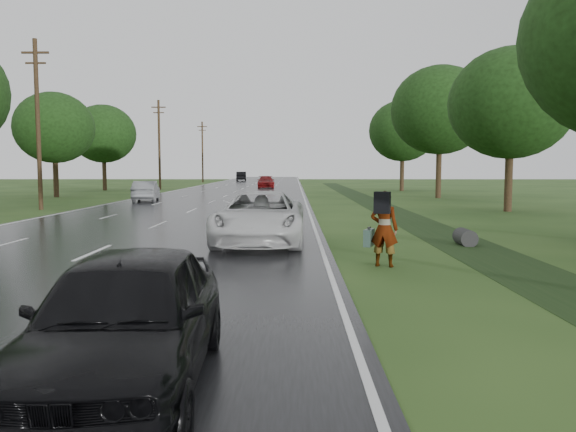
# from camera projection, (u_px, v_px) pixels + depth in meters

# --- Properties ---
(road) EXTENTS (14.00, 180.00, 0.04)m
(road) POSITION_uv_depth(u_px,v_px,m) (232.00, 194.00, 53.32)
(road) COLOR black
(road) RESTS_ON ground
(edge_stripe_east) EXTENTS (0.12, 180.00, 0.01)m
(edge_stripe_east) POSITION_uv_depth(u_px,v_px,m) (303.00, 193.00, 53.25)
(edge_stripe_east) COLOR silver
(edge_stripe_east) RESTS_ON road
(edge_stripe_west) EXTENTS (0.12, 180.00, 0.01)m
(edge_stripe_west) POSITION_uv_depth(u_px,v_px,m) (161.00, 193.00, 53.38)
(edge_stripe_west) COLOR silver
(edge_stripe_west) RESTS_ON road
(center_line) EXTENTS (0.12, 180.00, 0.01)m
(center_line) POSITION_uv_depth(u_px,v_px,m) (232.00, 193.00, 53.32)
(center_line) COLOR silver
(center_line) RESTS_ON road
(drainage_ditch) EXTENTS (2.20, 120.00, 0.56)m
(drainage_ditch) POSITION_uv_depth(u_px,v_px,m) (410.00, 219.00, 27.02)
(drainage_ditch) COLOR black
(drainage_ditch) RESTS_ON ground
(utility_pole_mid) EXTENTS (1.60, 0.26, 10.00)m
(utility_pole_mid) POSITION_uv_depth(u_px,v_px,m) (38.00, 122.00, 33.04)
(utility_pole_mid) COLOR #331F14
(utility_pole_mid) RESTS_ON ground
(utility_pole_far) EXTENTS (1.60, 0.26, 10.00)m
(utility_pole_far) POSITION_uv_depth(u_px,v_px,m) (159.00, 143.00, 62.92)
(utility_pole_far) COLOR #331F14
(utility_pole_far) RESTS_ON ground
(utility_pole_distant) EXTENTS (1.60, 0.26, 10.00)m
(utility_pole_distant) POSITION_uv_depth(u_px,v_px,m) (202.00, 151.00, 92.81)
(utility_pole_distant) COLOR #331F14
(utility_pole_distant) RESTS_ON ground
(tree_east_c) EXTENTS (7.00, 7.00, 9.29)m
(tree_east_c) POSITION_uv_depth(u_px,v_px,m) (511.00, 103.00, 31.69)
(tree_east_c) COLOR #331F14
(tree_east_c) RESTS_ON ground
(tree_east_d) EXTENTS (8.00, 8.00, 10.76)m
(tree_east_d) POSITION_uv_depth(u_px,v_px,m) (440.00, 110.00, 45.55)
(tree_east_d) COLOR #331F14
(tree_east_d) RESTS_ON ground
(tree_east_f) EXTENTS (7.20, 7.20, 9.62)m
(tree_east_f) POSITION_uv_depth(u_px,v_px,m) (403.00, 131.00, 59.57)
(tree_east_f) COLOR #331F14
(tree_east_f) RESTS_ON ground
(tree_west_d) EXTENTS (6.60, 6.60, 8.80)m
(tree_west_d) POSITION_uv_depth(u_px,v_px,m) (54.00, 128.00, 46.98)
(tree_west_d) COLOR #331F14
(tree_west_d) RESTS_ON ground
(tree_west_f) EXTENTS (7.00, 7.00, 9.29)m
(tree_west_f) POSITION_uv_depth(u_px,v_px,m) (103.00, 134.00, 60.90)
(tree_west_f) COLOR #331F14
(tree_west_f) RESTS_ON ground
(pedestrian) EXTENTS (0.95, 0.98, 1.95)m
(pedestrian) POSITION_uv_depth(u_px,v_px,m) (383.00, 228.00, 14.30)
(pedestrian) COLOR #A5998C
(pedestrian) RESTS_ON ground
(white_pickup) EXTENTS (2.96, 6.18, 1.70)m
(white_pickup) POSITION_uv_depth(u_px,v_px,m) (260.00, 217.00, 18.48)
(white_pickup) COLOR silver
(white_pickup) RESTS_ON road
(dark_sedan) EXTENTS (2.08, 4.76, 1.60)m
(dark_sedan) POSITION_uv_depth(u_px,v_px,m) (126.00, 318.00, 6.35)
(dark_sedan) COLOR black
(dark_sedan) RESTS_ON road
(silver_sedan) EXTENTS (2.17, 4.68, 1.48)m
(silver_sedan) POSITION_uv_depth(u_px,v_px,m) (146.00, 191.00, 41.16)
(silver_sedan) COLOR gray
(silver_sedan) RESTS_ON road
(far_car_red) EXTENTS (2.29, 5.04, 1.43)m
(far_car_red) POSITION_uv_depth(u_px,v_px,m) (266.00, 182.00, 67.56)
(far_car_red) COLOR maroon
(far_car_red) RESTS_ON road
(far_car_dark) EXTENTS (2.17, 5.16, 1.66)m
(far_car_dark) POSITION_uv_depth(u_px,v_px,m) (241.00, 176.00, 102.10)
(far_car_dark) COLOR black
(far_car_dark) RESTS_ON road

